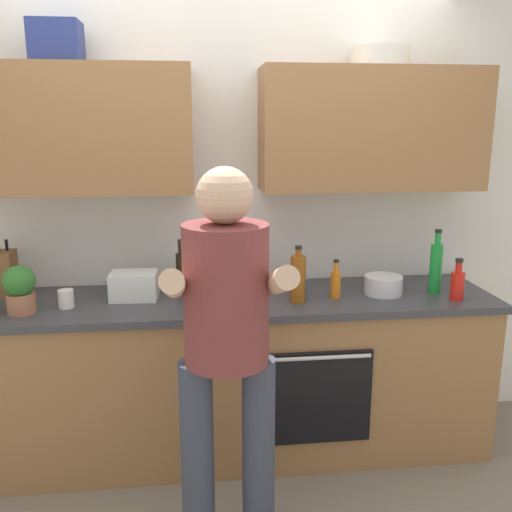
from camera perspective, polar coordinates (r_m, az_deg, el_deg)
The scene contains 16 objects.
ground_plane at distance 3.34m, azimuth -2.43°, elevation -19.18°, with size 12.00×12.00×0.00m, color #756B5B.
back_wall_unit at distance 3.10m, azimuth -3.08°, elevation 7.89°, with size 4.00×0.38×2.50m.
counter at distance 3.12m, azimuth -2.48°, elevation -12.20°, with size 2.84×0.67×0.90m.
person_standing at distance 2.23m, azimuth -3.06°, elevation -8.25°, with size 0.49×0.45×1.65m.
bottle_syrup at distance 2.86m, azimuth 4.37°, elevation -2.31°, with size 0.08×0.08×0.30m.
bottle_soda at distance 3.16m, azimuth 18.10°, elevation -1.04°, with size 0.07×0.07×0.35m.
bottle_soy at distance 3.02m, azimuth -7.74°, elevation -1.61°, with size 0.06×0.06×0.30m.
bottle_hotsauce at distance 3.08m, azimuth 20.12°, elevation -2.72°, with size 0.07×0.07×0.22m.
bottle_juice at distance 2.96m, azimuth 8.24°, elevation -2.76°, with size 0.05×0.05×0.21m.
cup_tea at distance 3.01m, azimuth 4.59°, elevation -3.19°, with size 0.07×0.07×0.08m, color #33598C.
cup_coffee at distance 2.95m, azimuth -19.07°, elevation -4.20°, with size 0.08×0.08×0.09m, color white.
mixing_bowl at distance 3.08m, azimuth 13.04°, elevation -2.94°, with size 0.21×0.21×0.10m, color silver.
knife_block at distance 3.24m, azimuth -24.50°, elevation -1.67°, with size 0.10×0.14×0.31m.
potted_herb at distance 2.92m, azimuth -23.25°, elevation -3.11°, with size 0.15×0.15×0.24m.
grocery_bag_crisps at distance 3.04m, azimuth -1.89°, elevation -2.18°, with size 0.20×0.20×0.17m, color red.
grocery_bag_produce at distance 2.99m, azimuth -12.50°, elevation -3.00°, with size 0.24×0.17×0.15m, color silver.
Camera 1 is at (-0.19, -2.81, 1.81)m, focal length 38.65 mm.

